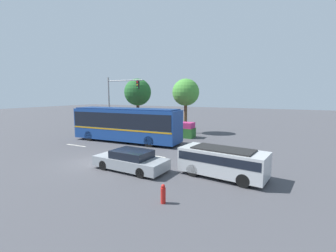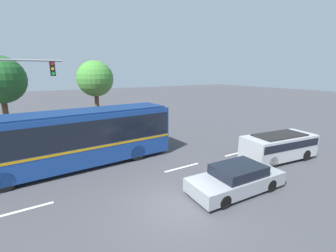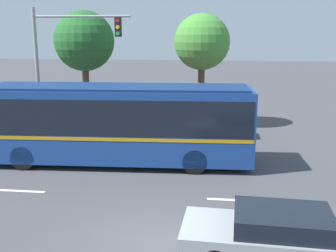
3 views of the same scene
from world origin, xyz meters
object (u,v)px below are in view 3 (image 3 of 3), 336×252
traffic_light_pole (60,56)px  street_tree_left (84,42)px  sedan_foreground (278,236)px  street_tree_centre (202,43)px  city_bus (118,120)px

traffic_light_pole → street_tree_left: bearing=92.9°
sedan_foreground → traffic_light_pole: (-9.28, 10.11, 3.72)m
traffic_light_pole → street_tree_centre: 8.12m
city_bus → traffic_light_pole: (-3.61, 3.14, 2.43)m
city_bus → street_tree_centre: (3.15, 7.59, 2.98)m
street_tree_centre → city_bus: bearing=-112.5°
sedan_foreground → street_tree_centre: street_tree_centre is taller
city_bus → sedan_foreground: city_bus is taller
city_bus → traffic_light_pole: traffic_light_pole is taller
city_bus → street_tree_left: street_tree_left is taller
traffic_light_pole → street_tree_left: (-0.23, 4.57, 0.59)m
sedan_foreground → street_tree_left: bearing=-54.2°
street_tree_left → street_tree_centre: bearing=-0.9°
sedan_foreground → street_tree_left: street_tree_left is taller
sedan_foreground → traffic_light_pole: 14.22m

